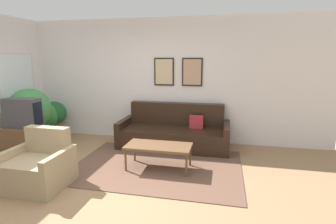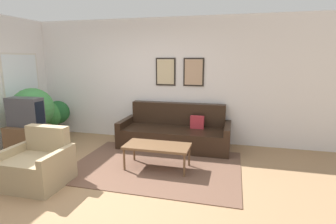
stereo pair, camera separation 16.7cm
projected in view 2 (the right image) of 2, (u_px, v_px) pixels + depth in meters
ground_plane at (94, 186)px, 3.84m from camera, size 16.00×16.00×0.00m
area_rug at (156, 166)px, 4.55m from camera, size 2.86×2.03×0.01m
wall_back at (148, 80)px, 5.93m from camera, size 8.00×0.09×2.70m
couch at (175, 133)px, 5.53m from camera, size 2.28×0.90×0.89m
coffee_table at (157, 147)px, 4.39m from camera, size 1.09×0.53×0.42m
tv_stand at (28, 140)px, 5.08m from camera, size 0.70×0.51×0.57m
tv at (25, 112)px, 4.97m from camera, size 0.67×0.28×0.55m
armchair at (38, 166)px, 3.88m from camera, size 0.86×0.76×0.82m
potted_plant_tall at (33, 109)px, 5.41m from camera, size 0.84×0.84×1.25m
potted_plant_by_window at (58, 113)px, 6.24m from camera, size 0.55×0.55×0.85m
potted_plant_small at (50, 116)px, 6.09m from camera, size 0.56×0.56×0.84m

